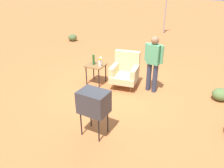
# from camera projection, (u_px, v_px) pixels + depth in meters

# --- Properties ---
(ground_plane) EXTENTS (60.00, 60.00, 0.00)m
(ground_plane) POSITION_uv_depth(u_px,v_px,m) (119.00, 88.00, 6.72)
(ground_plane) COLOR #AD6033
(armchair) EXTENTS (0.87, 0.88, 1.06)m
(armchair) POSITION_uv_depth(u_px,v_px,m) (125.00, 71.00, 6.67)
(armchair) COLOR brown
(armchair) RESTS_ON ground
(side_table) EXTENTS (0.56, 0.56, 0.62)m
(side_table) POSITION_uv_depth(u_px,v_px,m) (96.00, 67.00, 6.83)
(side_table) COLOR black
(side_table) RESTS_ON ground
(tv_on_stand) EXTENTS (0.62, 0.48, 1.03)m
(tv_on_stand) POSITION_uv_depth(u_px,v_px,m) (94.00, 102.00, 4.46)
(tv_on_stand) COLOR black
(tv_on_stand) RESTS_ON ground
(person_standing) EXTENTS (0.56, 0.29, 1.64)m
(person_standing) POSITION_uv_depth(u_px,v_px,m) (153.00, 61.00, 6.17)
(person_standing) COLOR #2D3347
(person_standing) RESTS_ON ground
(road_sign) EXTENTS (0.33, 0.33, 2.44)m
(road_sign) POSITION_uv_depth(u_px,v_px,m) (166.00, 9.00, 12.49)
(road_sign) COLOR gray
(road_sign) RESTS_ON ground
(bottle_short_clear) EXTENTS (0.06, 0.06, 0.20)m
(bottle_short_clear) POSITION_uv_depth(u_px,v_px,m) (101.00, 60.00, 6.88)
(bottle_short_clear) COLOR silver
(bottle_short_clear) RESTS_ON side_table
(bottle_wine_green) EXTENTS (0.07, 0.07, 0.32)m
(bottle_wine_green) POSITION_uv_depth(u_px,v_px,m) (94.00, 60.00, 6.73)
(bottle_wine_green) COLOR #1E5623
(bottle_wine_green) RESTS_ON side_table
(flower_vase) EXTENTS (0.15, 0.10, 0.27)m
(flower_vase) POSITION_uv_depth(u_px,v_px,m) (100.00, 62.00, 6.62)
(flower_vase) COLOR silver
(flower_vase) RESTS_ON side_table
(shrub_near) EXTENTS (0.46, 0.46, 0.36)m
(shrub_near) POSITION_uv_depth(u_px,v_px,m) (73.00, 38.00, 11.53)
(shrub_near) COLOR #475B33
(shrub_near) RESTS_ON ground
(shrub_mid) EXTENTS (0.44, 0.44, 0.34)m
(shrub_mid) POSITION_uv_depth(u_px,v_px,m) (220.00, 94.00, 6.02)
(shrub_mid) COLOR #516B38
(shrub_mid) RESTS_ON ground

